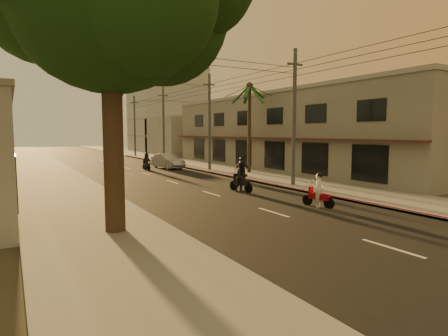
{
  "coord_description": "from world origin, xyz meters",
  "views": [
    {
      "loc": [
        -10.13,
        -11.19,
        3.59
      ],
      "look_at": [
        0.16,
        6.73,
        1.62
      ],
      "focal_mm": 30.0,
      "sensor_mm": 36.0,
      "label": 1
    }
  ],
  "objects": [
    {
      "name": "ground",
      "position": [
        0.0,
        0.0,
        0.0
      ],
      "size": [
        160.0,
        160.0,
        0.0
      ],
      "primitive_type": "plane",
      "color": "#383023",
      "rests_on": "ground"
    },
    {
      "name": "road",
      "position": [
        0.0,
        20.0,
        0.01
      ],
      "size": [
        10.0,
        140.0,
        0.02
      ],
      "primitive_type": "cube",
      "color": "black",
      "rests_on": "ground"
    },
    {
      "name": "sidewalk_right",
      "position": [
        7.5,
        20.0,
        0.06
      ],
      "size": [
        5.0,
        140.0,
        0.12
      ],
      "primitive_type": "cube",
      "color": "slate",
      "rests_on": "ground"
    },
    {
      "name": "sidewalk_left",
      "position": [
        -7.5,
        20.0,
        0.06
      ],
      "size": [
        5.0,
        140.0,
        0.12
      ],
      "primitive_type": "cube",
      "color": "slate",
      "rests_on": "ground"
    },
    {
      "name": "curb_stripe",
      "position": [
        5.1,
        15.0,
        0.1
      ],
      "size": [
        0.2,
        60.0,
        0.2
      ],
      "primitive_type": "cube",
      "color": "red",
      "rests_on": "ground"
    },
    {
      "name": "shophouse_row",
      "position": [
        13.95,
        18.0,
        3.65
      ],
      "size": [
        8.8,
        34.2,
        7.3
      ],
      "color": "gray",
      "rests_on": "ground"
    },
    {
      "name": "distant_tower",
      "position": [
        16.0,
        56.0,
        14.0
      ],
      "size": [
        12.1,
        12.1,
        28.0
      ],
      "color": "#B7B5B2",
      "rests_on": "ground"
    },
    {
      "name": "palm_tree",
      "position": [
        8.0,
        16.0,
        7.15
      ],
      "size": [
        5.0,
        5.0,
        8.2
      ],
      "color": "black",
      "rests_on": "ground"
    },
    {
      "name": "utility_poles",
      "position": [
        6.2,
        20.0,
        6.54
      ],
      "size": [
        1.2,
        48.26,
        9.0
      ],
      "color": "#38383A",
      "rests_on": "ground"
    },
    {
      "name": "filler_right",
      "position": [
        14.0,
        45.0,
        3.0
      ],
      "size": [
        8.0,
        14.0,
        6.0
      ],
      "primitive_type": "cube",
      "color": "#A29D93",
      "rests_on": "ground"
    },
    {
      "name": "scooter_red",
      "position": [
        2.66,
        1.91,
        0.76
      ],
      "size": [
        0.84,
        1.7,
        1.7
      ],
      "rotation": [
        0.0,
        0.0,
        0.25
      ],
      "color": "black",
      "rests_on": "ground"
    },
    {
      "name": "scooter_mid_a",
      "position": [
        1.94,
        7.69,
        0.87
      ],
      "size": [
        1.1,
        1.95,
        1.93
      ],
      "rotation": [
        0.0,
        0.0,
        0.16
      ],
      "color": "black",
      "rests_on": "ground"
    },
    {
      "name": "scooter_mid_b",
      "position": [
        4.2,
        11.21,
        0.86
      ],
      "size": [
        1.33,
        1.83,
        1.89
      ],
      "rotation": [
        0.0,
        0.0,
        -0.36
      ],
      "color": "black",
      "rests_on": "ground"
    },
    {
      "name": "scooter_far_a",
      "position": [
        1.13,
        23.27,
        0.78
      ],
      "size": [
        0.87,
        1.76,
        1.73
      ],
      "rotation": [
        0.0,
        0.0,
        0.07
      ],
      "color": "black",
      "rests_on": "ground"
    },
    {
      "name": "parked_car",
      "position": [
        3.53,
        23.89,
        0.74
      ],
      "size": [
        2.65,
        4.86,
        1.48
      ],
      "primitive_type": "imported",
      "rotation": [
        0.0,
        0.0,
        0.12
      ],
      "color": "#92949A",
      "rests_on": "ground"
    }
  ]
}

